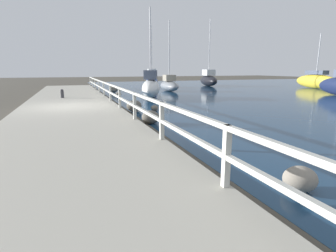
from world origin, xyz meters
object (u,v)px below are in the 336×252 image
sailboat_blue (152,80)px  sailboat_gray (169,85)px  mooring_bollard (62,93)px  sailboat_white (151,87)px  sailboat_yellow (316,81)px  sailboat_black (208,79)px

sailboat_blue → sailboat_gray: 5.75m
mooring_bollard → sailboat_white: 5.92m
mooring_bollard → sailboat_gray: bearing=29.5°
sailboat_blue → sailboat_gray: size_ratio=1.08×
sailboat_yellow → sailboat_black: 11.51m
mooring_bollard → sailboat_yellow: (24.87, 3.06, 0.32)m
mooring_bollard → sailboat_blue: sailboat_blue is taller
mooring_bollard → sailboat_blue: bearing=49.8°
mooring_bollard → sailboat_gray: 10.49m
sailboat_white → sailboat_gray: 5.83m
sailboat_white → sailboat_gray: size_ratio=0.98×
sailboat_blue → sailboat_black: bearing=10.4°
sailboat_blue → sailboat_yellow: bearing=-15.6°
sailboat_yellow → sailboat_blue: (-15.67, 7.84, -0.01)m
sailboat_blue → sailboat_gray: sailboat_blue is taller
mooring_bollard → sailboat_black: size_ratio=0.07×
sailboat_white → sailboat_yellow: bearing=28.4°
sailboat_white → sailboat_blue: sailboat_blue is taller
mooring_bollard → sailboat_white: size_ratio=0.09×
sailboat_blue → sailboat_black: 7.17m
mooring_bollard → sailboat_white: (5.90, 0.31, 0.28)m
sailboat_white → sailboat_blue: bearing=92.8°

